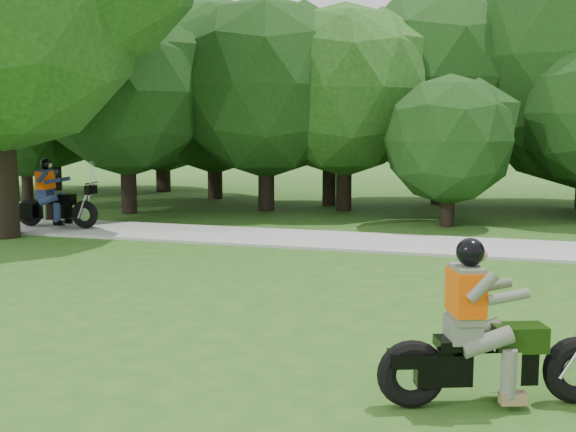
# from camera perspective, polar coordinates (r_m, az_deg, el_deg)

# --- Properties ---
(ground) EXTENTS (100.00, 100.00, 0.00)m
(ground) POSITION_cam_1_polar(r_m,az_deg,el_deg) (7.12, 16.50, -13.62)
(ground) COLOR #2A5618
(ground) RESTS_ON ground
(walkway) EXTENTS (60.00, 2.20, 0.06)m
(walkway) POSITION_cam_1_polar(r_m,az_deg,el_deg) (14.87, 16.70, -2.48)
(walkway) COLOR #AAAAA4
(walkway) RESTS_ON ground
(tree_line) EXTENTS (39.86, 11.89, 7.90)m
(tree_line) POSITION_cam_1_polar(r_m,az_deg,el_deg) (21.44, 20.72, 9.98)
(tree_line) COLOR black
(tree_line) RESTS_ON ground
(chopper_motorcycle) EXTENTS (2.08, 1.08, 1.52)m
(chopper_motorcycle) POSITION_cam_1_polar(r_m,az_deg,el_deg) (6.72, 15.23, -9.79)
(chopper_motorcycle) COLOR black
(chopper_motorcycle) RESTS_ON ground
(touring_motorcycle) EXTENTS (2.11, 0.63, 1.61)m
(touring_motorcycle) POSITION_cam_1_polar(r_m,az_deg,el_deg) (17.73, -18.18, 1.03)
(touring_motorcycle) COLOR black
(touring_motorcycle) RESTS_ON walkway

